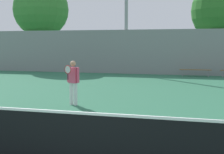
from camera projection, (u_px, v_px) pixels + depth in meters
tennis_net at (85, 137)px, 5.88m from camera, size 10.42×0.09×0.98m
tennis_player at (73, 80)px, 11.42m from camera, size 0.54×0.49×1.63m
bench_adjacent_court at (195, 70)px, 21.36m from camera, size 2.13×0.40×0.49m
back_fence at (166, 52)px, 22.62m from camera, size 32.78×0.06×3.30m
tree_green_tall at (224, 11)px, 23.27m from camera, size 4.87×4.87×7.16m
tree_dark_dense at (41, 10)px, 26.80m from camera, size 4.72×4.72×7.54m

